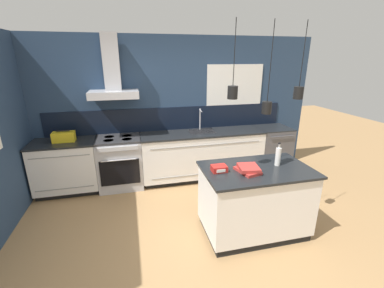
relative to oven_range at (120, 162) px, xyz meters
name	(u,v)px	position (x,y,z in m)	size (l,w,h in m)	color
ground_plane	(198,236)	(0.98, -1.69, -0.46)	(16.00, 16.00, 0.00)	#A87F51
wall_back	(168,107)	(0.92, 0.31, 0.90)	(5.60, 2.21, 2.60)	navy
counter_run_left	(67,167)	(-0.88, 0.01, 0.01)	(1.02, 0.64, 0.91)	black
counter_run_sink	(202,155)	(1.51, 0.01, 0.01)	(2.29, 0.64, 1.32)	black
oven_range	(120,162)	(0.00, 0.00, 0.00)	(0.75, 0.66, 0.91)	#B5B5BA
dishwasher	(271,149)	(2.97, 0.00, 0.00)	(0.63, 0.65, 0.91)	#4C4C51
kitchen_island	(254,200)	(1.72, -1.73, 0.00)	(1.36, 0.84, 0.91)	black
bottle_on_island	(278,156)	(2.02, -1.70, 0.58)	(0.07, 0.07, 0.30)	silver
book_stack	(248,169)	(1.57, -1.80, 0.49)	(0.28, 0.34, 0.08)	#B2332D
red_supply_box	(219,168)	(1.23, -1.70, 0.49)	(0.18, 0.15, 0.07)	red
yellow_toolbox	(64,137)	(-0.85, 0.00, 0.54)	(0.34, 0.18, 0.19)	gold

